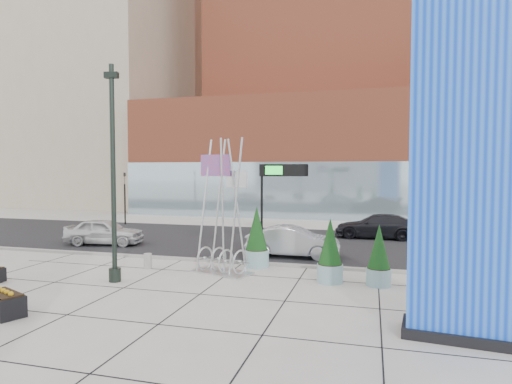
% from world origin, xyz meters
% --- Properties ---
extents(ground, '(160.00, 160.00, 0.00)m').
position_xyz_m(ground, '(0.00, 0.00, 0.00)').
color(ground, '#9E9991').
rests_on(ground, ground).
extents(street_asphalt, '(80.00, 12.00, 0.02)m').
position_xyz_m(street_asphalt, '(0.00, 10.00, 0.01)').
color(street_asphalt, black).
rests_on(street_asphalt, ground).
extents(curb_edge, '(80.00, 0.30, 0.12)m').
position_xyz_m(curb_edge, '(0.00, 4.00, 0.06)').
color(curb_edge, gray).
rests_on(curb_edge, ground).
extents(tower_podium, '(34.00, 10.00, 11.00)m').
position_xyz_m(tower_podium, '(1.00, 27.00, 5.50)').
color(tower_podium, '#AF4E32').
rests_on(tower_podium, ground).
extents(tower_glass_front, '(34.00, 0.60, 5.00)m').
position_xyz_m(tower_glass_front, '(1.00, 22.20, 2.50)').
color(tower_glass_front, '#8CA5B2').
rests_on(tower_glass_front, ground).
extents(building_beige_left, '(18.00, 20.00, 34.00)m').
position_xyz_m(building_beige_left, '(-26.00, 34.00, 17.00)').
color(building_beige_left, gray).
rests_on(building_beige_left, ground).
extents(blue_pylon, '(3.05, 1.62, 9.72)m').
position_xyz_m(blue_pylon, '(9.00, -2.85, 4.70)').
color(blue_pylon, blue).
rests_on(blue_pylon, ground).
extents(lamp_post, '(0.55, 0.46, 8.29)m').
position_xyz_m(lamp_post, '(-2.83, -0.28, 3.39)').
color(lamp_post, black).
rests_on(lamp_post, ground).
extents(public_art_sculpture, '(2.74, 1.96, 5.63)m').
position_xyz_m(public_art_sculpture, '(0.73, 2.11, 1.48)').
color(public_art_sculpture, silver).
rests_on(public_art_sculpture, ground).
extents(concrete_bollard, '(0.34, 0.34, 0.66)m').
position_xyz_m(concrete_bollard, '(-2.70, 2.00, 0.33)').
color(concrete_bollard, gray).
rests_on(concrete_bollard, ground).
extents(overhead_street_sign, '(2.14, 0.62, 4.56)m').
position_xyz_m(overhead_street_sign, '(2.78, 3.73, 3.92)').
color(overhead_street_sign, black).
rests_on(overhead_street_sign, ground).
extents(round_planter_east, '(0.92, 0.92, 2.30)m').
position_xyz_m(round_planter_east, '(7.00, 1.80, 1.09)').
color(round_planter_east, '#7CA3A8').
rests_on(round_planter_east, ground).
extents(round_planter_mid, '(0.99, 0.99, 2.49)m').
position_xyz_m(round_planter_mid, '(5.20, 1.80, 1.18)').
color(round_planter_mid, '#7CA3A8').
rests_on(round_planter_mid, ground).
extents(round_planter_west, '(1.08, 1.08, 2.70)m').
position_xyz_m(round_planter_west, '(1.80, 3.60, 1.28)').
color(round_planter_west, '#7CA3A8').
rests_on(round_planter_west, ground).
extents(box_planter_south, '(1.64, 1.25, 0.81)m').
position_xyz_m(box_planter_south, '(-3.80, -4.50, 0.37)').
color(box_planter_south, black).
rests_on(box_planter_south, ground).
extents(car_white_west, '(4.64, 2.50, 1.50)m').
position_xyz_m(car_white_west, '(-8.09, 6.65, 0.75)').
color(car_white_west, silver).
rests_on(car_white_west, ground).
extents(car_silver_mid, '(4.60, 1.70, 1.50)m').
position_xyz_m(car_silver_mid, '(2.99, 6.10, 0.75)').
color(car_silver_mid, '#AAACB2').
rests_on(car_silver_mid, ground).
extents(car_dark_east, '(5.25, 2.21, 1.51)m').
position_xyz_m(car_dark_east, '(7.07, 13.17, 0.76)').
color(car_dark_east, black).
rests_on(car_dark_east, ground).
extents(traffic_signal, '(0.15, 0.18, 4.10)m').
position_xyz_m(traffic_signal, '(-12.00, 15.00, 2.30)').
color(traffic_signal, black).
rests_on(traffic_signal, ground).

